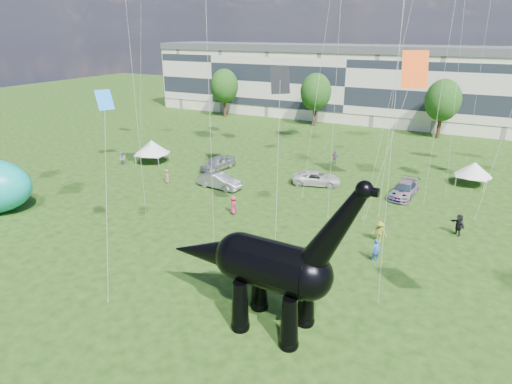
% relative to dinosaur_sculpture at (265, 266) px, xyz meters
% --- Properties ---
extents(ground, '(220.00, 220.00, 0.00)m').
position_rel_dinosaur_sculpture_xyz_m(ground, '(-3.63, -1.18, -3.72)').
color(ground, '#16330C').
rests_on(ground, ground).
extents(terrace_row, '(78.00, 11.00, 12.00)m').
position_rel_dinosaur_sculpture_xyz_m(terrace_row, '(-11.63, 60.82, 2.28)').
color(terrace_row, beige).
rests_on(terrace_row, ground).
extents(tree_far_left, '(5.20, 5.20, 9.44)m').
position_rel_dinosaur_sculpture_xyz_m(tree_far_left, '(-33.63, 51.82, 2.57)').
color(tree_far_left, '#382314').
rests_on(tree_far_left, ground).
extents(tree_mid_left, '(5.20, 5.20, 9.44)m').
position_rel_dinosaur_sculpture_xyz_m(tree_mid_left, '(-15.63, 51.82, 2.57)').
color(tree_mid_left, '#382314').
rests_on(tree_mid_left, ground).
extents(tree_mid_right, '(5.20, 5.20, 9.44)m').
position_rel_dinosaur_sculpture_xyz_m(tree_mid_right, '(4.37, 51.82, 2.57)').
color(tree_mid_right, '#382314').
rests_on(tree_mid_right, ground).
extents(dinosaur_sculpture, '(12.06, 3.42, 9.86)m').
position_rel_dinosaur_sculpture_xyz_m(dinosaur_sculpture, '(0.00, 0.00, 0.00)').
color(dinosaur_sculpture, black).
rests_on(dinosaur_sculpture, ground).
extents(car_silver, '(2.80, 5.15, 1.66)m').
position_rel_dinosaur_sculpture_xyz_m(car_silver, '(-17.44, 23.11, -2.89)').
color(car_silver, silver).
rests_on(car_silver, ground).
extents(car_grey, '(4.91, 2.09, 1.58)m').
position_rel_dinosaur_sculpture_xyz_m(car_grey, '(-13.94, 17.80, -2.94)').
color(car_grey, gray).
rests_on(car_grey, ground).
extents(car_white, '(5.64, 3.72, 1.44)m').
position_rel_dinosaur_sculpture_xyz_m(car_white, '(-5.17, 23.43, -3.00)').
color(car_white, silver).
rests_on(car_white, ground).
extents(car_dark, '(2.54, 5.25, 1.47)m').
position_rel_dinosaur_sculpture_xyz_m(car_dark, '(3.80, 24.01, -2.99)').
color(car_dark, '#595960').
rests_on(car_dark, ground).
extents(gazebo_near, '(4.12, 4.12, 2.58)m').
position_rel_dinosaur_sculpture_xyz_m(gazebo_near, '(9.74, 30.82, -1.91)').
color(gazebo_near, silver).
rests_on(gazebo_near, ground).
extents(gazebo_left, '(4.98, 4.98, 2.91)m').
position_rel_dinosaur_sculpture_xyz_m(gazebo_left, '(-26.15, 21.74, -1.68)').
color(gazebo_left, silver).
rests_on(gazebo_left, ground).
extents(visitors, '(46.23, 41.07, 1.82)m').
position_rel_dinosaur_sculpture_xyz_m(visitors, '(-4.18, 15.34, -2.86)').
color(visitors, '#A42947').
rests_on(visitors, ground).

